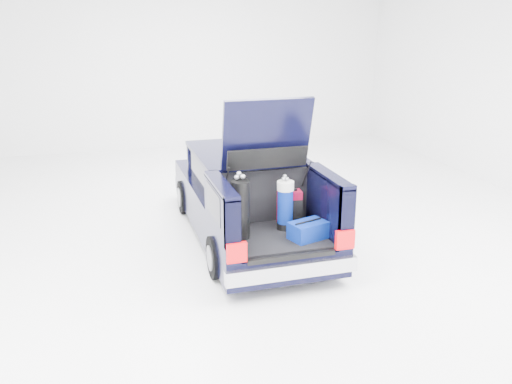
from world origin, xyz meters
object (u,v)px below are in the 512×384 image
object	(u,v)px
car	(246,196)
black_golf_bag	(240,209)
red_suitcase	(290,208)
blue_golf_bag	(285,205)
blue_duffel	(308,230)

from	to	relation	value
car	black_golf_bag	size ratio (longest dim) A/B	4.96
car	red_suitcase	world-z (taller)	car
car	blue_golf_bag	size ratio (longest dim) A/B	5.77
red_suitcase	blue_golf_bag	bearing A→B (deg)	-127.98
blue_golf_bag	blue_duffel	world-z (taller)	blue_golf_bag
car	blue_duffel	size ratio (longest dim) A/B	8.06
blue_golf_bag	car	bearing A→B (deg)	122.26
black_golf_bag	blue_golf_bag	size ratio (longest dim) A/B	1.16
car	black_golf_bag	xyz separation A→B (m)	(-0.50, -1.55, 0.35)
red_suitcase	black_golf_bag	bearing A→B (deg)	-154.38
red_suitcase	black_golf_bag	distance (m)	0.88
car	blue_golf_bag	world-z (taller)	car
blue_golf_bag	blue_duffel	bearing A→B (deg)	-43.47
car	red_suitcase	distance (m)	1.32
car	black_golf_bag	world-z (taller)	car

